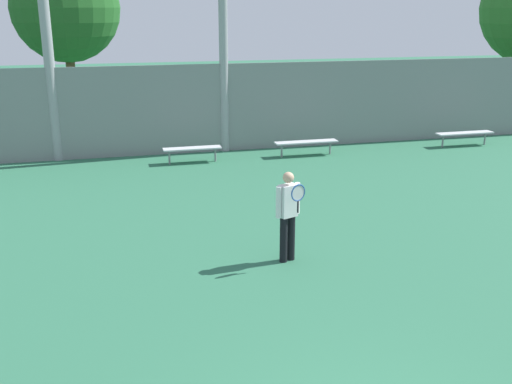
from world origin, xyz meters
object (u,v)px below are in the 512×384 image
(bench_adjacent_court, at_px, (465,134))
(bench_by_gate, at_px, (192,149))
(tennis_player, at_px, (288,212))
(bench_courtside_far, at_px, (306,143))
(tree_dark_dense, at_px, (65,8))

(bench_adjacent_court, bearing_deg, bench_by_gate, -180.00)
(tennis_player, xyz_separation_m, bench_courtside_far, (3.06, 7.79, -0.53))
(tree_dark_dense, bearing_deg, bench_courtside_far, -44.03)
(bench_adjacent_court, relative_size, tree_dark_dense, 0.31)
(bench_courtside_far, relative_size, bench_adjacent_court, 1.00)
(tree_dark_dense, bearing_deg, bench_adjacent_court, -28.46)
(bench_courtside_far, height_order, tree_dark_dense, tree_dark_dense)
(bench_courtside_far, distance_m, tree_dark_dense, 10.85)
(tennis_player, height_order, bench_by_gate, tennis_player)
(bench_courtside_far, bearing_deg, tree_dark_dense, 135.97)
(tennis_player, distance_m, bench_by_gate, 7.83)
(tree_dark_dense, bearing_deg, bench_by_gate, -62.72)
(tennis_player, xyz_separation_m, bench_by_gate, (-0.57, 7.79, -0.53))
(bench_adjacent_court, distance_m, bench_by_gate, 9.30)
(bench_adjacent_court, height_order, bench_by_gate, same)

